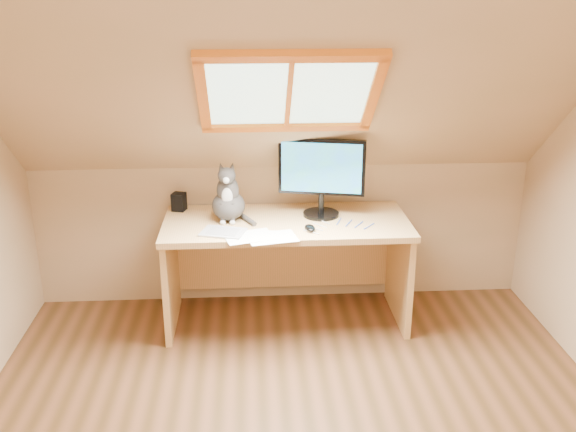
{
  "coord_description": "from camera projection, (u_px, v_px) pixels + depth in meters",
  "views": [
    {
      "loc": [
        -0.23,
        -2.56,
        2.19
      ],
      "look_at": [
        -0.01,
        1.0,
        0.9
      ],
      "focal_mm": 40.0,
      "sensor_mm": 36.0,
      "label": 1
    }
  ],
  "objects": [
    {
      "name": "room_shell",
      "position": [
        307.0,
        185.0,
        2.59
      ],
      "size": [
        3.52,
        3.52,
        2.41
      ],
      "color": "tan",
      "rests_on": "ground"
    },
    {
      "name": "desk",
      "position": [
        286.0,
        248.0,
        4.35
      ],
      "size": [
        1.61,
        0.7,
        0.73
      ],
      "color": "tan",
      "rests_on": "ground"
    },
    {
      "name": "monitor",
      "position": [
        322.0,
        172.0,
        4.19
      ],
      "size": [
        0.56,
        0.24,
        0.52
      ],
      "color": "black",
      "rests_on": "desk"
    },
    {
      "name": "cat",
      "position": [
        228.0,
        199.0,
        4.17
      ],
      "size": [
        0.23,
        0.27,
        0.4
      ],
      "color": "#45403D",
      "rests_on": "desk"
    },
    {
      "name": "desk_speaker",
      "position": [
        179.0,
        202.0,
        4.38
      ],
      "size": [
        0.1,
        0.1,
        0.12
      ],
      "primitive_type": "cube",
      "rotation": [
        0.0,
        0.0,
        -0.28
      ],
      "color": "black",
      "rests_on": "desk"
    },
    {
      "name": "graphics_tablet",
      "position": [
        223.0,
        232.0,
        3.99
      ],
      "size": [
        0.31,
        0.26,
        0.01
      ],
      "primitive_type": "cube",
      "rotation": [
        0.0,
        0.0,
        -0.29
      ],
      "color": "#B2B2B7",
      "rests_on": "desk"
    },
    {
      "name": "mouse",
      "position": [
        310.0,
        228.0,
        4.03
      ],
      "size": [
        0.08,
        0.12,
        0.03
      ],
      "primitive_type": "ellipsoid",
      "rotation": [
        0.0,
        0.0,
        0.17
      ],
      "color": "black",
      "rests_on": "desk"
    },
    {
      "name": "papers",
      "position": [
        264.0,
        235.0,
        3.95
      ],
      "size": [
        0.35,
        0.3,
        0.01
      ],
      "color": "white",
      "rests_on": "desk"
    },
    {
      "name": "cables",
      "position": [
        340.0,
        225.0,
        4.11
      ],
      "size": [
        0.51,
        0.26,
        0.01
      ],
      "color": "silver",
      "rests_on": "desk"
    }
  ]
}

